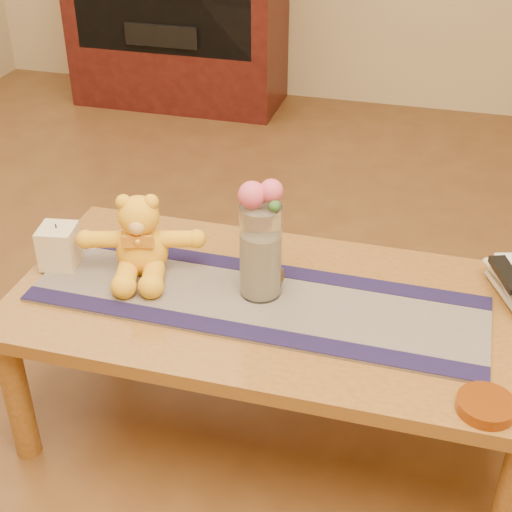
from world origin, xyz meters
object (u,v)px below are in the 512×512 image
(glass_vase, at_px, (261,251))
(tv_remote, at_px, (507,275))
(teddy_bear, at_px, (141,235))
(amber_dish, at_px, (486,406))
(book_bottom, at_px, (501,296))
(bronze_ball, at_px, (270,275))
(pillar_candle, at_px, (59,246))

(glass_vase, bearing_deg, tv_remote, 12.63)
(glass_vase, relative_size, tv_remote, 1.62)
(teddy_bear, bearing_deg, tv_remote, -8.96)
(glass_vase, relative_size, amber_dish, 2.02)
(glass_vase, distance_m, tv_remote, 0.64)
(glass_vase, relative_size, book_bottom, 1.17)
(tv_remote, distance_m, amber_dish, 0.44)
(teddy_bear, bearing_deg, book_bottom, -8.39)
(bronze_ball, xyz_separation_m, book_bottom, (0.60, 0.12, -0.04))
(teddy_bear, bearing_deg, glass_vase, -19.61)
(bronze_ball, bearing_deg, teddy_bear, -179.07)
(tv_remote, bearing_deg, glass_vase, 172.77)
(pillar_candle, distance_m, bronze_ball, 0.60)
(glass_vase, height_order, tv_remote, glass_vase)
(book_bottom, relative_size, tv_remote, 1.39)
(bronze_ball, distance_m, book_bottom, 0.61)
(bronze_ball, bearing_deg, tv_remote, 10.40)
(teddy_bear, xyz_separation_m, bronze_ball, (0.36, 0.01, -0.07))
(amber_dish, bearing_deg, pillar_candle, 166.61)
(glass_vase, xyz_separation_m, amber_dish, (0.59, -0.29, -0.12))
(glass_vase, bearing_deg, book_bottom, 13.52)
(bronze_ball, height_order, amber_dish, bronze_ball)
(glass_vase, height_order, book_bottom, glass_vase)
(bronze_ball, height_order, book_bottom, bronze_ball)
(pillar_candle, bearing_deg, teddy_bear, 9.07)
(book_bottom, bearing_deg, bronze_ball, 168.48)
(glass_vase, distance_m, amber_dish, 0.67)
(tv_remote, xyz_separation_m, amber_dish, (-0.04, -0.43, -0.07))
(pillar_candle, height_order, glass_vase, glass_vase)
(book_bottom, bearing_deg, tv_remote, -93.00)
(glass_vase, distance_m, bronze_ball, 0.10)
(pillar_candle, xyz_separation_m, tv_remote, (1.20, 0.15, 0.02))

